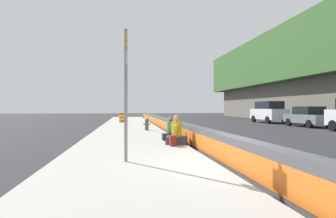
% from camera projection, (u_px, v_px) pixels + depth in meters
% --- Properties ---
extents(ground_plane, '(160.00, 160.00, 0.00)m').
position_uv_depth(ground_plane, '(236.00, 170.00, 7.53)').
color(ground_plane, '#2B2B2D').
rests_on(ground_plane, ground).
extents(sidewalk_strip, '(80.00, 4.40, 0.14)m').
position_uv_depth(sidewalk_strip, '(133.00, 170.00, 7.16)').
color(sidewalk_strip, '#A8A59E').
rests_on(sidewalk_strip, ground_plane).
extents(jersey_barrier, '(76.00, 0.45, 0.85)m').
position_uv_depth(jersey_barrier, '(236.00, 153.00, 7.53)').
color(jersey_barrier, '#47474C').
rests_on(jersey_barrier, ground_plane).
extents(route_sign_post, '(0.44, 0.09, 3.60)m').
position_uv_depth(route_sign_post, '(126.00, 85.00, 7.93)').
color(route_sign_post, gray).
rests_on(route_sign_post, sidewalk_strip).
extents(fire_hydrant, '(0.26, 0.46, 0.88)m').
position_uv_depth(fire_hydrant, '(147.00, 123.00, 18.97)').
color(fire_hydrant, '#47663D').
rests_on(fire_hydrant, sidewalk_strip).
extents(seated_person_foreground, '(0.89, 0.98, 1.16)m').
position_uv_depth(seated_person_foreground, '(177.00, 135.00, 11.83)').
color(seated_person_foreground, '#424247').
rests_on(seated_person_foreground, sidewalk_strip).
extents(seated_person_middle, '(0.67, 0.76, 1.05)m').
position_uv_depth(seated_person_middle, '(171.00, 133.00, 13.29)').
color(seated_person_middle, black).
rests_on(seated_person_middle, sidewalk_strip).
extents(backpack, '(0.32, 0.28, 0.40)m').
position_uv_depth(backpack, '(173.00, 141.00, 11.20)').
color(backpack, maroon).
rests_on(backpack, sidewalk_strip).
extents(construction_barrel, '(0.54, 0.54, 0.95)m').
position_uv_depth(construction_barrel, '(122.00, 118.00, 29.27)').
color(construction_barrel, orange).
rests_on(construction_barrel, sidewalk_strip).
extents(parked_car_fourth, '(4.53, 2.00, 1.71)m').
position_uv_depth(parked_car_fourth, '(308.00, 117.00, 24.42)').
color(parked_car_fourth, slate).
rests_on(parked_car_fourth, ground_plane).
extents(parked_car_midline, '(4.85, 2.16, 2.28)m').
position_uv_depth(parked_car_midline, '(269.00, 112.00, 30.91)').
color(parked_car_midline, silver).
rests_on(parked_car_midline, ground_plane).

